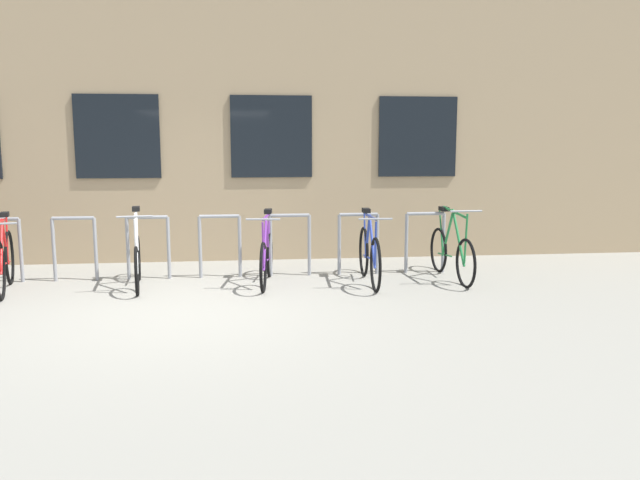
% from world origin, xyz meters
% --- Properties ---
extents(ground_plane, '(42.00, 42.00, 0.00)m').
position_xyz_m(ground_plane, '(0.00, 0.00, 0.00)').
color(ground_plane, gray).
extents(storefront_building, '(28.00, 6.95, 4.89)m').
position_xyz_m(storefront_building, '(0.00, 6.66, 2.45)').
color(storefront_building, tan).
rests_on(storefront_building, ground).
extents(bike_rack, '(6.61, 0.05, 0.91)m').
position_xyz_m(bike_rack, '(0.40, 1.90, 0.55)').
color(bike_rack, gray).
rests_on(bike_rack, ground).
extents(bicycle_purple, '(0.44, 1.65, 1.01)m').
position_xyz_m(bicycle_purple, '(1.05, 1.43, 0.37)').
color(bicycle_purple, black).
rests_on(bicycle_purple, ground).
extents(bicycle_blue, '(0.44, 1.75, 1.02)m').
position_xyz_m(bicycle_blue, '(2.45, 1.32, 0.39)').
color(bicycle_blue, black).
rests_on(bicycle_blue, ground).
extents(bicycle_white, '(0.44, 1.59, 1.07)m').
position_xyz_m(bicycle_white, '(-0.68, 1.43, 0.37)').
color(bicycle_white, black).
rests_on(bicycle_white, ground).
extents(bicycle_red, '(0.53, 1.69, 1.02)m').
position_xyz_m(bicycle_red, '(-2.34, 1.36, 0.40)').
color(bicycle_red, black).
rests_on(bicycle_red, ground).
extents(bicycle_green, '(0.44, 1.76, 1.05)m').
position_xyz_m(bicycle_green, '(3.66, 1.45, 0.38)').
color(bicycle_green, black).
rests_on(bicycle_green, ground).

